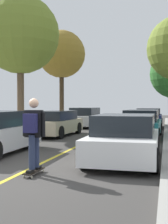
% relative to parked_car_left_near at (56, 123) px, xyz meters
% --- Properties ---
extents(ground, '(80.00, 80.00, 0.00)m').
position_rel_parked_car_left_near_xyz_m(ground, '(2.27, -8.60, -0.66)').
color(ground, '#3D3A38').
extents(center_line, '(0.12, 39.20, 0.01)m').
position_rel_parked_car_left_near_xyz_m(center_line, '(2.27, -4.60, -0.66)').
color(center_line, gold).
rests_on(center_line, ground).
extents(parked_car_left_near, '(1.94, 4.29, 1.33)m').
position_rel_parked_car_left_near_xyz_m(parked_car_left_near, '(0.00, 0.00, 0.00)').
color(parked_car_left_near, '#BCAD89').
rests_on(parked_car_left_near, ground).
extents(parked_car_left_far, '(2.03, 4.12, 1.42)m').
position_rel_parked_car_left_near_xyz_m(parked_car_left_far, '(-0.00, 6.18, 0.03)').
color(parked_car_left_far, '#B7B7BC').
rests_on(parked_car_left_far, ground).
extents(parked_car_right_nearest, '(2.01, 4.16, 1.38)m').
position_rel_parked_car_left_near_xyz_m(parked_car_right_nearest, '(4.53, -6.42, 0.01)').
color(parked_car_right_nearest, white).
rests_on(parked_car_right_nearest, ground).
extents(parked_car_right_near, '(1.89, 4.49, 1.40)m').
position_rel_parked_car_left_near_xyz_m(parked_car_right_near, '(4.53, 0.09, 0.02)').
color(parked_car_right_near, '#196066').
rests_on(parked_car_right_near, ground).
extents(parked_car_right_far, '(1.83, 4.37, 1.38)m').
position_rel_parked_car_left_near_xyz_m(parked_car_right_far, '(4.53, 6.50, 0.02)').
color(parked_car_right_far, navy).
rests_on(parked_car_right_far, ground).
extents(street_tree_left_nearest, '(4.13, 4.13, 7.28)m').
position_rel_parked_car_left_near_xyz_m(street_tree_left_nearest, '(-1.77, -0.55, 4.67)').
color(street_tree_left_nearest, brown).
rests_on(street_tree_left_nearest, sidewalk_left).
extents(street_tree_left_near, '(3.48, 3.48, 6.96)m').
position_rel_parked_car_left_near_xyz_m(street_tree_left_near, '(-1.77, 6.08, 4.66)').
color(street_tree_left_near, '#3D2D1E').
rests_on(street_tree_left_near, sidewalk_left).
extents(skateboard, '(0.23, 0.84, 0.10)m').
position_rel_parked_car_left_near_xyz_m(skateboard, '(2.65, -8.68, -0.57)').
color(skateboard, black).
rests_on(skateboard, ground).
extents(skateboarder, '(0.58, 0.70, 1.73)m').
position_rel_parked_car_left_near_xyz_m(skateboarder, '(2.65, -8.71, 0.42)').
color(skateboarder, black).
rests_on(skateboarder, skateboard).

